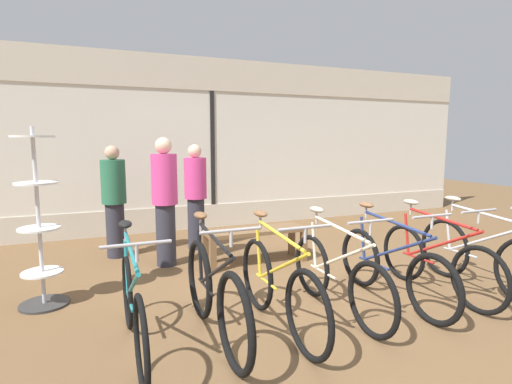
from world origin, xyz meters
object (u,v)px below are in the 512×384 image
object	(u,v)px
customer_mid_floor	(114,199)
customer_by_window	(165,199)
bicycle_center_left	(279,287)
display_bench	(255,235)
bicycle_center	(337,276)
bicycle_far_right	(480,256)
bicycle_left	(214,294)
customer_near_rack	(196,195)
bicycle_far_left	(133,307)
bicycle_center_right	(391,268)
bicycle_right	(437,261)
accessory_rack	(40,234)

from	to	relation	value
customer_mid_floor	customer_by_window	bearing A→B (deg)	-48.44
bicycle_center_left	display_bench	world-z (taller)	bicycle_center_left
bicycle_center	bicycle_far_right	size ratio (longest dim) A/B	0.97
bicycle_left	customer_by_window	distance (m)	2.27
display_bench	customer_by_window	size ratio (longest dim) A/B	0.81
display_bench	customer_near_rack	size ratio (longest dim) A/B	0.86
bicycle_far_left	customer_by_window	world-z (taller)	customer_by_window
bicycle_center	bicycle_center_right	size ratio (longest dim) A/B	0.96
bicycle_left	bicycle_right	bearing A→B (deg)	0.79
bicycle_left	customer_by_window	xyz separation A→B (m)	(-0.01, 2.21, 0.50)
bicycle_far_left	bicycle_center	world-z (taller)	bicycle_far_left
bicycle_far_right	accessory_rack	size ratio (longest dim) A/B	0.95
customer_mid_floor	bicycle_left	bearing A→B (deg)	-77.97
accessory_rack	bicycle_left	bearing A→B (deg)	-43.81
bicycle_center_left	bicycle_right	distance (m)	1.96
bicycle_far_left	accessory_rack	world-z (taller)	accessory_rack
display_bench	bicycle_center_right	bearing A→B (deg)	-66.06
bicycle_center_left	display_bench	bearing A→B (deg)	73.51
accessory_rack	display_bench	xyz separation A→B (m)	(2.55, 0.48, -0.35)
bicycle_right	bicycle_center_left	bearing A→B (deg)	-177.67
bicycle_center	customer_by_window	xyz separation A→B (m)	(-1.27, 2.17, 0.53)
bicycle_center	bicycle_far_right	world-z (taller)	bicycle_far_right
bicycle_left	bicycle_right	xyz separation A→B (m)	(2.54, 0.03, -0.02)
bicycle_far_left	customer_mid_floor	size ratio (longest dim) A/B	1.06
bicycle_right	accessory_rack	bearing A→B (deg)	161.50
accessory_rack	display_bench	bearing A→B (deg)	10.72
bicycle_center_left	accessory_rack	bearing A→B (deg)	144.89
bicycle_center	customer_near_rack	bearing A→B (deg)	103.52
bicycle_center	display_bench	size ratio (longest dim) A/B	1.20
customer_by_window	customer_mid_floor	distance (m)	0.91
bicycle_far_left	accessory_rack	bearing A→B (deg)	119.82
bicycle_center	accessory_rack	distance (m)	3.00
bicycle_center	bicycle_right	distance (m)	1.28
display_bench	bicycle_left	bearing A→B (deg)	-121.72
customer_near_rack	customer_mid_floor	size ratio (longest dim) A/B	1.01
display_bench	customer_mid_floor	xyz separation A→B (m)	(-1.75, 1.05, 0.45)
bicycle_left	bicycle_center	bearing A→B (deg)	1.92
customer_near_rack	bicycle_center_left	bearing A→B (deg)	-89.89
bicycle_center_left	bicycle_far_right	size ratio (longest dim) A/B	0.99
bicycle_center_left	customer_by_window	bearing A→B (deg)	104.71
customer_near_rack	customer_mid_floor	distance (m)	1.19
bicycle_center	accessory_rack	size ratio (longest dim) A/B	0.92
bicycle_center_left	accessory_rack	world-z (taller)	accessory_rack
accessory_rack	bicycle_center	bearing A→B (deg)	-26.20
bicycle_far_left	bicycle_center	size ratio (longest dim) A/B	1.01
bicycle_right	bicycle_far_right	size ratio (longest dim) A/B	0.98
customer_by_window	customer_mid_floor	size ratio (longest dim) A/B	1.07
customer_by_window	customer_mid_floor	world-z (taller)	customer_by_window
bicycle_left	accessory_rack	distance (m)	1.99
bicycle_far_left	accessory_rack	xyz separation A→B (m)	(-0.76, 1.32, 0.36)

